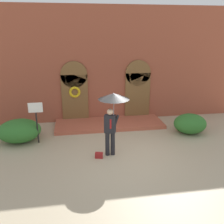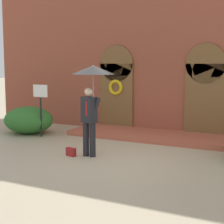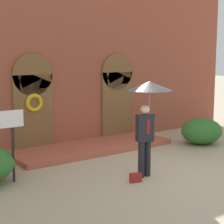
# 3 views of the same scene
# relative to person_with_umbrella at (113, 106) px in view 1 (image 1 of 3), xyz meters

# --- Properties ---
(ground_plane) EXTENTS (80.00, 80.00, 0.00)m
(ground_plane) POSITION_rel_person_with_umbrella_xyz_m (0.32, -0.03, -1.91)
(ground_plane) COLOR tan
(building_facade) EXTENTS (14.00, 2.30, 5.60)m
(building_facade) POSITION_rel_person_with_umbrella_xyz_m (0.32, 4.12, 0.77)
(building_facade) COLOR brown
(building_facade) RESTS_ON ground
(person_with_umbrella) EXTENTS (1.10, 1.10, 2.36)m
(person_with_umbrella) POSITION_rel_person_with_umbrella_xyz_m (0.00, 0.00, 0.00)
(person_with_umbrella) COLOR black
(person_with_umbrella) RESTS_ON ground
(handbag) EXTENTS (0.30, 0.18, 0.22)m
(handbag) POSITION_rel_person_with_umbrella_xyz_m (-0.54, -0.20, -1.80)
(handbag) COLOR maroon
(handbag) RESTS_ON ground
(sign_post) EXTENTS (0.56, 0.06, 1.72)m
(sign_post) POSITION_rel_person_with_umbrella_xyz_m (-2.87, 1.51, -0.75)
(sign_post) COLOR black
(sign_post) RESTS_ON ground
(shrub_left) EXTENTS (1.75, 1.54, 0.93)m
(shrub_left) POSITION_rel_person_with_umbrella_xyz_m (-3.64, 1.81, -1.45)
(shrub_left) COLOR #2D6B28
(shrub_left) RESTS_ON ground
(shrub_right) EXTENTS (1.46, 1.28, 0.88)m
(shrub_right) POSITION_rel_person_with_umbrella_xyz_m (3.78, 1.54, -1.47)
(shrub_right) COLOR #2D6B28
(shrub_right) RESTS_ON ground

